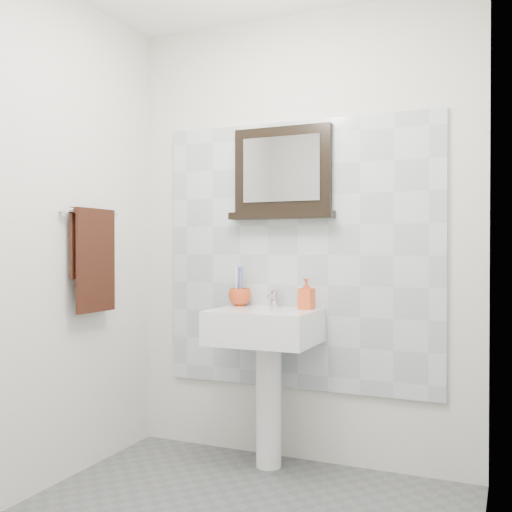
{
  "coord_description": "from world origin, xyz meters",
  "views": [
    {
      "loc": [
        1.12,
        -2.08,
        1.18
      ],
      "look_at": [
        -0.02,
        0.55,
        1.15
      ],
      "focal_mm": 42.0,
      "sensor_mm": 36.0,
      "label": 1
    }
  ],
  "objects_px": {
    "pedestal_sink": "(265,344)",
    "framed_mirror": "(283,176)",
    "soap_dispenser": "(306,294)",
    "toothbrush_cup": "(240,297)",
    "hand_towel": "(94,252)"
  },
  "relations": [
    {
      "from": "pedestal_sink",
      "to": "hand_towel",
      "type": "bearing_deg",
      "value": -155.38
    },
    {
      "from": "pedestal_sink",
      "to": "toothbrush_cup",
      "type": "distance_m",
      "value": 0.34
    },
    {
      "from": "toothbrush_cup",
      "to": "framed_mirror",
      "type": "relative_size",
      "value": 0.21
    },
    {
      "from": "soap_dispenser",
      "to": "toothbrush_cup",
      "type": "bearing_deg",
      "value": -178.84
    },
    {
      "from": "toothbrush_cup",
      "to": "soap_dispenser",
      "type": "xyz_separation_m",
      "value": [
        0.41,
        -0.03,
        0.03
      ]
    },
    {
      "from": "soap_dispenser",
      "to": "framed_mirror",
      "type": "xyz_separation_m",
      "value": [
        -0.17,
        0.08,
        0.65
      ]
    },
    {
      "from": "pedestal_sink",
      "to": "toothbrush_cup",
      "type": "relative_size",
      "value": 7.64
    },
    {
      "from": "soap_dispenser",
      "to": "hand_towel",
      "type": "height_order",
      "value": "hand_towel"
    },
    {
      "from": "toothbrush_cup",
      "to": "framed_mirror",
      "type": "height_order",
      "value": "framed_mirror"
    },
    {
      "from": "pedestal_sink",
      "to": "soap_dispenser",
      "type": "distance_m",
      "value": 0.35
    },
    {
      "from": "pedestal_sink",
      "to": "framed_mirror",
      "type": "bearing_deg",
      "value": 81.81
    },
    {
      "from": "toothbrush_cup",
      "to": "soap_dispenser",
      "type": "bearing_deg",
      "value": -4.36
    },
    {
      "from": "toothbrush_cup",
      "to": "soap_dispenser",
      "type": "height_order",
      "value": "soap_dispenser"
    },
    {
      "from": "framed_mirror",
      "to": "toothbrush_cup",
      "type": "bearing_deg",
      "value": -168.04
    },
    {
      "from": "pedestal_sink",
      "to": "soap_dispenser",
      "type": "bearing_deg",
      "value": 27.8
    }
  ]
}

